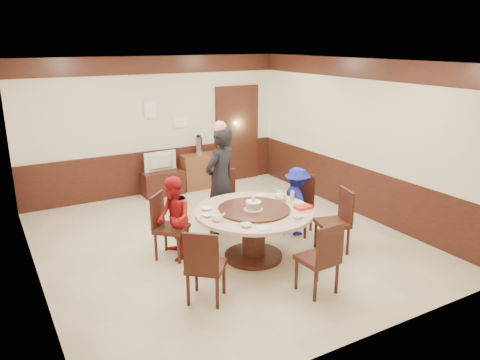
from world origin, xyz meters
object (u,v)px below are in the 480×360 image
television (162,162)px  person_red (174,218)px  banquet_table (254,224)px  person_blue (297,201)px  shrimp_platter (303,208)px  birthday_cake (253,205)px  side_cabinet (200,171)px  tv_stand (163,183)px  person_standing (220,181)px  thermos (199,146)px

television → person_red: bearing=67.3°
banquet_table → person_blue: person_blue is taller
person_red → banquet_table: bearing=68.3°
shrimp_platter → television: size_ratio=0.43×
birthday_cake → television: bearing=90.9°
shrimp_platter → side_cabinet: 3.89m
person_blue → tv_stand: bearing=22.3°
banquet_table → person_standing: size_ratio=0.95×
thermos → shrimp_platter: bearing=-92.2°
television → thermos: thermos is taller
person_red → person_blue: person_red is taller
person_blue → shrimp_platter: person_blue is taller
person_red → thermos: person_red is taller
person_standing → shrimp_platter: (0.58, -1.47, -0.12)m
banquet_table → shrimp_platter: size_ratio=5.69×
banquet_table → tv_stand: 3.50m
television → person_blue: bearing=106.0°
person_standing → birthday_cake: size_ratio=6.63×
banquet_table → shrimp_platter: shrimp_platter is taller
person_standing → birthday_cake: bearing=61.9°
birthday_cake → television: 3.54m
person_blue → shrimp_platter: bearing=149.8°
person_blue → tv_stand: person_blue is taller
side_cabinet → person_red: bearing=-121.2°
person_blue → birthday_cake: size_ratio=4.20×
shrimp_platter → thermos: 3.87m
birthday_cake → thermos: bearing=77.3°
banquet_table → birthday_cake: bearing=-127.2°
shrimp_platter → television: 3.90m
person_standing → thermos: bearing=-131.1°
banquet_table → person_standing: person_standing is taller
person_blue → thermos: 3.12m
thermos → birthday_cake: bearing=-102.7°
person_red → shrimp_platter: bearing=68.7°
banquet_table → birthday_cake: (-0.03, -0.05, 0.31)m
person_red → person_standing: bearing=125.8°
tv_stand → side_cabinet: size_ratio=1.06×
banquet_table → thermos: size_ratio=4.49×
shrimp_platter → tv_stand: bearing=100.5°
person_standing → side_cabinet: person_standing is taller
person_standing → television: (-0.14, 2.36, -0.19)m
person_standing → person_blue: person_standing is taller
banquet_table → birthday_cake: 0.32m
television → thermos: size_ratio=1.85×
person_red → person_blue: size_ratio=1.09×
birthday_cake → shrimp_platter: (0.65, -0.30, -0.07)m
person_standing → tv_stand: bearing=-111.0°
person_red → television: size_ratio=1.76×
banquet_table → person_blue: 1.18m
banquet_table → person_standing: bearing=87.7°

